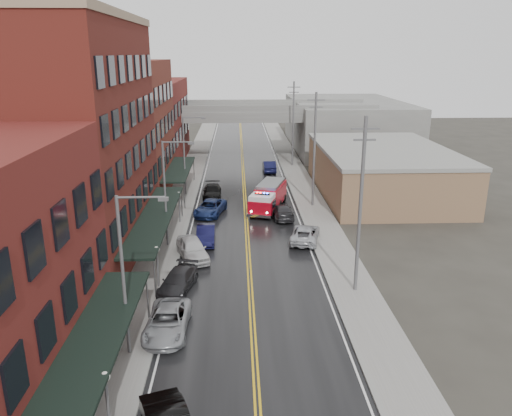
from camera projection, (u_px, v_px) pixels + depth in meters
name	position (u px, v px, depth m)	size (l,w,h in m)	color
road	(246.00, 222.00, 48.43)	(11.00, 160.00, 0.02)	black
sidewalk_left	(171.00, 222.00, 48.14)	(3.00, 160.00, 0.15)	slate
sidewalk_right	(321.00, 221.00, 48.68)	(3.00, 160.00, 0.15)	slate
curb_left	(188.00, 222.00, 48.21)	(0.30, 160.00, 0.15)	gray
curb_right	(304.00, 221.00, 48.62)	(0.30, 160.00, 0.15)	gray
brick_building_b	(76.00, 144.00, 38.59)	(9.00, 20.00, 18.00)	#571717
brick_building_c	(125.00, 130.00, 55.74)	(9.00, 15.00, 15.00)	maroon
brick_building_far	(151.00, 123.00, 72.88)	(9.00, 20.00, 12.00)	maroon
tan_building	(382.00, 172.00, 57.82)	(14.00, 22.00, 5.00)	#8B664B
right_far_block	(346.00, 124.00, 86.08)	(18.00, 30.00, 8.00)	slate
awning_0	(91.00, 348.00, 22.46)	(2.60, 16.00, 3.09)	black
awning_1	(156.00, 216.00, 40.59)	(2.60, 18.00, 3.09)	black
awning_2	(179.00, 169.00, 57.29)	(2.60, 13.00, 3.09)	black
globe_lamp_0	(106.00, 389.00, 20.80)	(0.44, 0.44, 3.12)	#59595B
globe_lamp_1	(157.00, 258.00, 34.15)	(0.44, 0.44, 3.12)	#59595B
globe_lamp_2	(179.00, 200.00, 47.51)	(0.44, 0.44, 3.12)	#59595B
street_lamp_0	(127.00, 267.00, 25.66)	(2.64, 0.22, 9.00)	#59595B
street_lamp_1	(168.00, 187.00, 40.93)	(2.64, 0.22, 9.00)	#59595B
street_lamp_2	(186.00, 151.00, 56.20)	(2.64, 0.22, 9.00)	#59595B
utility_pole_0	(361.00, 204.00, 32.52)	(1.80, 0.24, 12.00)	#59595B
utility_pole_1	(314.00, 148.00, 51.60)	(1.80, 0.24, 12.00)	#59595B
utility_pole_2	(293.00, 123.00, 70.68)	(1.80, 0.24, 12.00)	#59595B
overpass	(242.00, 119.00, 77.19)	(40.00, 10.00, 7.50)	slate
fire_truck	(268.00, 196.00, 51.80)	(4.63, 7.80, 2.71)	#AB0717
parked_car_left_2	(167.00, 321.00, 29.11)	(2.39, 5.18, 1.44)	#95989C
parked_car_left_3	(178.00, 281.00, 34.40)	(1.90, 4.68, 1.36)	black
parked_car_left_4	(192.00, 249.00, 39.63)	(1.98, 4.92, 1.68)	silver
parked_car_left_5	(206.00, 234.00, 43.08)	(1.54, 4.43, 1.46)	black
parked_car_left_6	(210.00, 208.00, 50.51)	(2.41, 5.22, 1.45)	navy
parked_car_left_7	(212.00, 191.00, 56.51)	(2.01, 4.96, 1.44)	black
parked_car_right_0	(305.00, 234.00, 43.31)	(2.28, 4.94, 1.37)	#B1B4BA
parked_car_right_1	(282.00, 211.00, 49.44)	(1.93, 4.75, 1.38)	#28282B
parked_car_right_2	(277.00, 184.00, 59.61)	(1.85, 4.61, 1.57)	silver
parked_car_right_3	(269.00, 166.00, 68.81)	(1.65, 4.74, 1.56)	black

